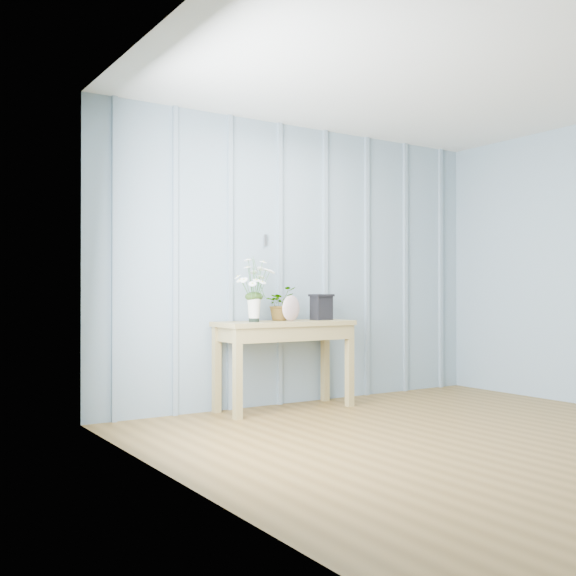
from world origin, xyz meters
TOP-DOWN VIEW (x-y plane):
  - ground at (0.00, 0.00)m, footprint 4.50×4.50m
  - room_shell at (-0.00, 0.92)m, footprint 4.00×4.50m
  - sideboard at (-0.35, 1.99)m, footprint 1.20×0.45m
  - daisy_vase at (-0.67, 1.97)m, footprint 0.38×0.29m
  - spider_plant at (-0.33, 2.11)m, footprint 0.31×0.28m
  - felt_disc_vessel at (-0.33, 1.94)m, footprint 0.23×0.12m
  - carved_box at (0.03, 2.00)m, footprint 0.19×0.15m

SIDE VIEW (x-z plane):
  - ground at x=0.00m, z-range 0.00..0.00m
  - sideboard at x=-0.35m, z-range 0.26..1.01m
  - felt_disc_vessel at x=-0.33m, z-range 0.75..0.97m
  - carved_box at x=0.03m, z-range 0.75..0.98m
  - spider_plant at x=-0.33m, z-range 0.75..1.04m
  - daisy_vase at x=-0.67m, z-range 0.82..1.36m
  - room_shell at x=0.00m, z-range 0.74..3.24m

